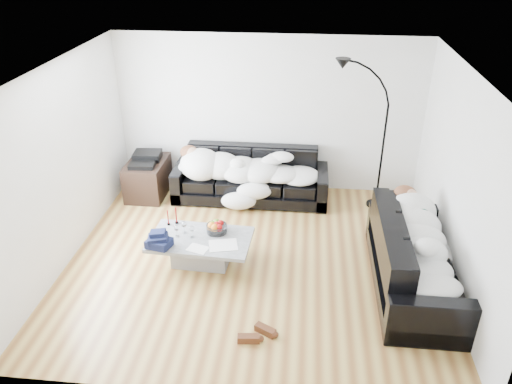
# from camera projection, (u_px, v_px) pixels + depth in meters

# --- Properties ---
(ground) EXTENTS (5.00, 5.00, 0.00)m
(ground) POSITION_uv_depth(u_px,v_px,m) (254.00, 260.00, 6.83)
(ground) COLOR brown
(ground) RESTS_ON ground
(wall_back) EXTENTS (5.00, 0.02, 2.60)m
(wall_back) POSITION_uv_depth(u_px,v_px,m) (268.00, 115.00, 8.19)
(wall_back) COLOR silver
(wall_back) RESTS_ON ground
(wall_left) EXTENTS (0.02, 4.50, 2.60)m
(wall_left) POSITION_uv_depth(u_px,v_px,m) (62.00, 166.00, 6.44)
(wall_left) COLOR silver
(wall_left) RESTS_ON ground
(wall_right) EXTENTS (0.02, 4.50, 2.60)m
(wall_right) POSITION_uv_depth(u_px,v_px,m) (460.00, 185.00, 5.98)
(wall_right) COLOR silver
(wall_right) RESTS_ON ground
(ceiling) EXTENTS (5.00, 5.00, 0.00)m
(ceiling) POSITION_uv_depth(u_px,v_px,m) (253.00, 71.00, 5.60)
(ceiling) COLOR white
(ceiling) RESTS_ON ground
(sofa_back) EXTENTS (2.52, 0.87, 0.83)m
(sofa_back) POSITION_uv_depth(u_px,v_px,m) (251.00, 176.00, 8.20)
(sofa_back) COLOR black
(sofa_back) RESTS_ON ground
(sofa_right) EXTENTS (0.95, 2.22, 0.90)m
(sofa_right) POSITION_uv_depth(u_px,v_px,m) (416.00, 256.00, 6.15)
(sofa_right) COLOR black
(sofa_right) RESTS_ON ground
(sleeper_back) EXTENTS (2.14, 0.74, 0.43)m
(sleeper_back) POSITION_uv_depth(u_px,v_px,m) (250.00, 165.00, 8.05)
(sleeper_back) COLOR white
(sleeper_back) RESTS_ON sofa_back
(sleeper_right) EXTENTS (0.80, 1.91, 0.47)m
(sleeper_right) POSITION_uv_depth(u_px,v_px,m) (419.00, 242.00, 6.05)
(sleeper_right) COLOR white
(sleeper_right) RESTS_ON sofa_right
(teal_cushion) EXTENTS (0.42, 0.38, 0.20)m
(teal_cushion) POSITION_uv_depth(u_px,v_px,m) (405.00, 209.00, 6.63)
(teal_cushion) COLOR #09442F
(teal_cushion) RESTS_ON sofa_right
(coffee_table) EXTENTS (1.38, 0.85, 0.39)m
(coffee_table) POSITION_uv_depth(u_px,v_px,m) (201.00, 250.00, 6.70)
(coffee_table) COLOR #939699
(coffee_table) RESTS_ON ground
(fruit_bowl) EXTENTS (0.29, 0.29, 0.17)m
(fruit_bowl) POSITION_uv_depth(u_px,v_px,m) (217.00, 226.00, 6.70)
(fruit_bowl) COLOR white
(fruit_bowl) RESTS_ON coffee_table
(wine_glass_a) EXTENTS (0.09, 0.09, 0.18)m
(wine_glass_a) POSITION_uv_depth(u_px,v_px,m) (184.00, 227.00, 6.67)
(wine_glass_a) COLOR white
(wine_glass_a) RESTS_ON coffee_table
(wine_glass_b) EXTENTS (0.08, 0.08, 0.18)m
(wine_glass_b) POSITION_uv_depth(u_px,v_px,m) (177.00, 231.00, 6.60)
(wine_glass_b) COLOR white
(wine_glass_b) RESTS_ON coffee_table
(wine_glass_c) EXTENTS (0.09, 0.09, 0.18)m
(wine_glass_c) POSITION_uv_depth(u_px,v_px,m) (192.00, 232.00, 6.58)
(wine_glass_c) COLOR white
(wine_glass_c) RESTS_ON coffee_table
(candle_left) EXTENTS (0.05, 0.05, 0.23)m
(candle_left) POSITION_uv_depth(u_px,v_px,m) (168.00, 218.00, 6.85)
(candle_left) COLOR maroon
(candle_left) RESTS_ON coffee_table
(candle_right) EXTENTS (0.06, 0.06, 0.25)m
(candle_right) POSITION_uv_depth(u_px,v_px,m) (176.00, 216.00, 6.87)
(candle_right) COLOR maroon
(candle_right) RESTS_ON coffee_table
(newspaper_a) EXTENTS (0.42, 0.36, 0.01)m
(newspaper_a) POSITION_uv_depth(u_px,v_px,m) (223.00, 245.00, 6.45)
(newspaper_a) COLOR silver
(newspaper_a) RESTS_ON coffee_table
(newspaper_b) EXTENTS (0.30, 0.26, 0.01)m
(newspaper_b) POSITION_uv_depth(u_px,v_px,m) (198.00, 249.00, 6.38)
(newspaper_b) COLOR silver
(newspaper_b) RESTS_ON coffee_table
(navy_jacket) EXTENTS (0.33, 0.28, 0.16)m
(navy_jacket) POSITION_uv_depth(u_px,v_px,m) (155.00, 236.00, 6.35)
(navy_jacket) COLOR black
(navy_jacket) RESTS_ON coffee_table
(shoes) EXTENTS (0.44, 0.34, 0.09)m
(shoes) POSITION_uv_depth(u_px,v_px,m) (256.00, 334.00, 5.53)
(shoes) COLOR #472311
(shoes) RESTS_ON ground
(av_cabinet) EXTENTS (0.61, 0.88, 0.60)m
(av_cabinet) POSITION_uv_depth(u_px,v_px,m) (148.00, 178.00, 8.38)
(av_cabinet) COLOR black
(av_cabinet) RESTS_ON ground
(stereo) EXTENTS (0.46, 0.37, 0.13)m
(stereo) POSITION_uv_depth(u_px,v_px,m) (146.00, 158.00, 8.20)
(stereo) COLOR black
(stereo) RESTS_ON av_cabinet
(floor_lamp) EXTENTS (0.82, 0.54, 2.09)m
(floor_lamp) POSITION_uv_depth(u_px,v_px,m) (383.00, 146.00, 7.69)
(floor_lamp) COLOR black
(floor_lamp) RESTS_ON ground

